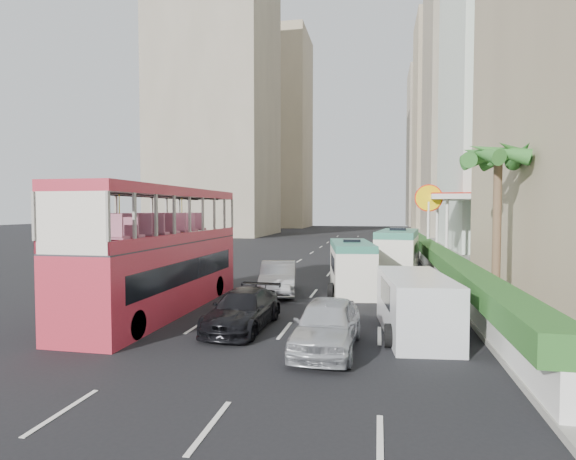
% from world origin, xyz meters
% --- Properties ---
extents(ground_plane, '(200.00, 200.00, 0.00)m').
position_xyz_m(ground_plane, '(0.00, 0.00, 0.00)').
color(ground_plane, black).
rests_on(ground_plane, ground).
extents(double_decker_bus, '(2.50, 11.00, 5.06)m').
position_xyz_m(double_decker_bus, '(-6.00, 0.00, 2.53)').
color(double_decker_bus, '#BA283A').
rests_on(double_decker_bus, ground).
extents(car_silver_lane_a, '(2.51, 5.03, 1.58)m').
position_xyz_m(car_silver_lane_a, '(-2.13, 4.62, 0.00)').
color(car_silver_lane_a, '#BBBDC2').
rests_on(car_silver_lane_a, ground).
extents(car_silver_lane_b, '(1.94, 4.52, 1.52)m').
position_xyz_m(car_silver_lane_b, '(1.26, -3.82, 0.00)').
color(car_silver_lane_b, '#BBBDC2').
rests_on(car_silver_lane_b, ground).
extents(car_black, '(2.05, 4.64, 1.33)m').
position_xyz_m(car_black, '(-1.90, -2.00, 0.00)').
color(car_black, black).
rests_on(car_black, ground).
extents(van_asset, '(2.72, 5.46, 1.49)m').
position_xyz_m(van_asset, '(1.28, 18.38, 0.00)').
color(van_asset, silver).
rests_on(van_asset, ground).
extents(minibus_near, '(2.72, 5.93, 2.53)m').
position_xyz_m(minibus_near, '(1.40, 5.98, 1.27)').
color(minibus_near, silver).
rests_on(minibus_near, ground).
extents(minibus_far, '(2.97, 6.74, 2.89)m').
position_xyz_m(minibus_far, '(3.93, 11.62, 1.45)').
color(minibus_far, silver).
rests_on(minibus_far, ground).
extents(panel_van_near, '(2.52, 5.16, 1.99)m').
position_xyz_m(panel_van_near, '(3.97, -1.61, 0.99)').
color(panel_van_near, silver).
rests_on(panel_van_near, ground).
extents(panel_van_far, '(3.32, 5.94, 2.24)m').
position_xyz_m(panel_van_far, '(3.99, 20.98, 1.12)').
color(panel_van_far, silver).
rests_on(panel_van_far, ground).
extents(sidewalk, '(6.00, 120.00, 0.18)m').
position_xyz_m(sidewalk, '(9.00, 25.00, 0.09)').
color(sidewalk, '#99968C').
rests_on(sidewalk, ground).
extents(kerb_wall, '(0.30, 44.00, 1.00)m').
position_xyz_m(kerb_wall, '(6.20, 14.00, 0.68)').
color(kerb_wall, silver).
rests_on(kerb_wall, sidewalk).
extents(hedge, '(1.10, 44.00, 0.70)m').
position_xyz_m(hedge, '(6.20, 14.00, 1.53)').
color(hedge, '#2D6626').
rests_on(hedge, kerb_wall).
extents(palm_tree, '(0.36, 0.36, 6.40)m').
position_xyz_m(palm_tree, '(7.80, 4.00, 3.38)').
color(palm_tree, brown).
rests_on(palm_tree, sidewalk).
extents(shell_station, '(6.50, 8.00, 5.50)m').
position_xyz_m(shell_station, '(10.00, 23.00, 2.75)').
color(shell_station, silver).
rests_on(shell_station, ground).
extents(tower_mid, '(16.00, 16.00, 50.00)m').
position_xyz_m(tower_mid, '(18.00, 58.00, 25.00)').
color(tower_mid, gray).
rests_on(tower_mid, ground).
extents(tower_far_a, '(14.00, 14.00, 44.00)m').
position_xyz_m(tower_far_a, '(17.00, 82.00, 22.00)').
color(tower_far_a, tan).
rests_on(tower_far_a, ground).
extents(tower_far_b, '(14.00, 14.00, 40.00)m').
position_xyz_m(tower_far_b, '(17.00, 104.00, 20.00)').
color(tower_far_b, gray).
rests_on(tower_far_b, ground).
extents(tower_left_a, '(18.00, 18.00, 52.00)m').
position_xyz_m(tower_left_a, '(-24.00, 55.00, 26.00)').
color(tower_left_a, gray).
rests_on(tower_left_a, ground).
extents(tower_left_b, '(16.00, 16.00, 46.00)m').
position_xyz_m(tower_left_b, '(-22.00, 90.00, 23.00)').
color(tower_left_b, tan).
rests_on(tower_left_b, ground).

